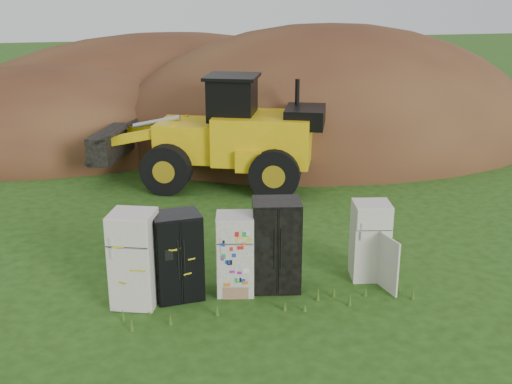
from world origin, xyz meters
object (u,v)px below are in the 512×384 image
at_px(fridge_black_side, 177,256).
at_px(fridge_sticker, 235,254).
at_px(fridge_open_door, 370,240).
at_px(fridge_leftmost, 134,259).
at_px(fridge_dark_mid, 276,245).
at_px(wheel_loader, 205,131).

bearing_deg(fridge_black_side, fridge_sticker, -7.96).
bearing_deg(fridge_black_side, fridge_open_door, -5.49).
bearing_deg(fridge_open_door, fridge_black_side, -168.76).
bearing_deg(fridge_leftmost, fridge_sticker, 20.68).
height_order(fridge_black_side, fridge_sticker, fridge_black_side).
bearing_deg(fridge_dark_mid, fridge_leftmost, -168.42).
distance_m(fridge_open_door, wheel_loader, 7.68).
relative_size(fridge_black_side, fridge_dark_mid, 0.94).
bearing_deg(fridge_leftmost, fridge_open_door, 20.61).
bearing_deg(fridge_open_door, fridge_dark_mid, -167.71).
height_order(fridge_leftmost, fridge_sticker, fridge_leftmost).
distance_m(fridge_sticker, fridge_dark_mid, 0.85).
bearing_deg(wheel_loader, fridge_black_side, -81.62).
xyz_separation_m(fridge_black_side, fridge_sticker, (1.14, -0.05, -0.05)).
xyz_separation_m(fridge_sticker, fridge_dark_mid, (0.84, 0.01, 0.11)).
height_order(fridge_leftmost, fridge_black_side, fridge_leftmost).
bearing_deg(fridge_dark_mid, fridge_open_door, 11.61).
relative_size(fridge_leftmost, fridge_black_side, 1.07).
distance_m(fridge_leftmost, fridge_dark_mid, 2.80).
xyz_separation_m(fridge_leftmost, fridge_sticker, (1.96, 0.04, -0.11)).
xyz_separation_m(fridge_leftmost, fridge_dark_mid, (2.80, 0.05, 0.00)).
bearing_deg(fridge_sticker, fridge_black_side, -170.64).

